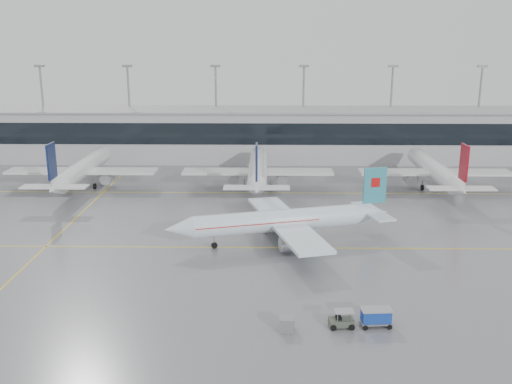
{
  "coord_description": "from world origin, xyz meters",
  "views": [
    {
      "loc": [
        1.44,
        -76.42,
        28.78
      ],
      "look_at": [
        0.0,
        12.0,
        5.0
      ],
      "focal_mm": 40.0,
      "sensor_mm": 36.0,
      "label": 1
    }
  ],
  "objects_px": {
    "baggage_cart": "(376,316)",
    "gse_unit": "(287,324)",
    "air_canada_jet": "(285,221)",
    "baggage_tug": "(341,321)"
  },
  "relations": [
    {
      "from": "baggage_tug",
      "to": "baggage_cart",
      "type": "relative_size",
      "value": 1.18
    },
    {
      "from": "air_canada_jet",
      "to": "baggage_cart",
      "type": "height_order",
      "value": "air_canada_jet"
    },
    {
      "from": "air_canada_jet",
      "to": "baggage_tug",
      "type": "bearing_deg",
      "value": 85.7
    },
    {
      "from": "baggage_tug",
      "to": "gse_unit",
      "type": "height_order",
      "value": "baggage_tug"
    },
    {
      "from": "baggage_cart",
      "to": "air_canada_jet",
      "type": "bearing_deg",
      "value": 104.6
    },
    {
      "from": "baggage_cart",
      "to": "gse_unit",
      "type": "height_order",
      "value": "baggage_cart"
    },
    {
      "from": "baggage_tug",
      "to": "gse_unit",
      "type": "xyz_separation_m",
      "value": [
        -5.65,
        -0.89,
        0.09
      ]
    },
    {
      "from": "air_canada_jet",
      "to": "baggage_cart",
      "type": "bearing_deg",
      "value": 93.41
    },
    {
      "from": "baggage_tug",
      "to": "gse_unit",
      "type": "distance_m",
      "value": 5.72
    },
    {
      "from": "air_canada_jet",
      "to": "baggage_tug",
      "type": "distance_m",
      "value": 26.1
    }
  ]
}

